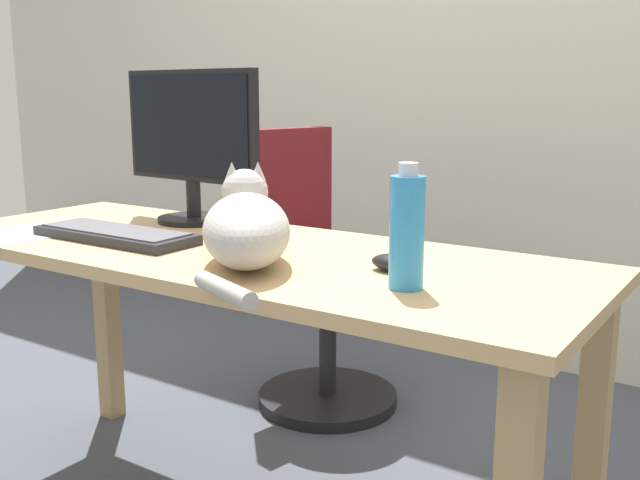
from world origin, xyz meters
The scene contains 9 objects.
back_wall centered at (0.00, 1.51, 1.30)m, with size 6.00×0.04×2.60m, color beige.
desk centered at (0.00, 0.00, 0.61)m, with size 1.66×0.62×0.72m.
office_chair centered at (-0.27, 0.74, 0.42)m, with size 0.49×0.48×0.95m.
monitor centered at (-0.32, 0.20, 0.94)m, with size 0.48×0.20×0.41m.
keyboard centered at (-0.30, -0.10, 0.73)m, with size 0.44×0.15×0.03m.
cat centered at (0.12, -0.11, 0.80)m, with size 0.42×0.49×0.20m.
computer_mouse centered at (0.42, 0.00, 0.73)m, with size 0.11×0.06×0.04m, color black.
paper_sheet centered at (-0.55, -0.22, 0.72)m, with size 0.21×0.30×0.00m, color white.
water_bottle centered at (0.50, -0.10, 0.82)m, with size 0.06×0.06×0.23m.
Camera 1 is at (1.09, -1.27, 1.07)m, focal length 40.87 mm.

